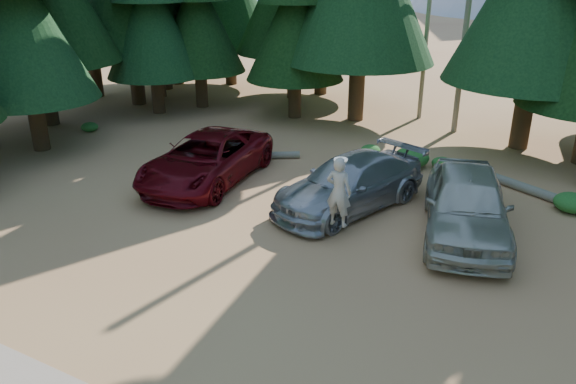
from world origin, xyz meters
The scene contains 16 objects.
ground centered at (0.00, 0.00, 0.00)m, with size 160.00×160.00×0.00m, color #AA6F48.
forest_belt_north centered at (0.00, 15.00, 0.00)m, with size 36.00×7.00×22.00m, color black, non-canonical shape.
forest_belt_west centered at (-15.50, 4.00, 0.00)m, with size 6.00×22.00×22.00m, color black, non-canonical shape.
snag_back centered at (-1.20, 16.00, 5.00)m, with size 0.20×0.20×10.00m, color #686253.
red_pickup centered at (-5.28, 4.42, 0.82)m, with size 2.71×5.89×1.64m, color #5D070F.
silver_minivan_center centered at (-0.16, 4.68, 0.78)m, with size 2.20×5.41×1.57m, color #9B9DA2.
silver_minivan_right centered at (3.34, 4.48, 0.93)m, with size 2.19×5.45×1.86m, color #B9B6A5.
frisbee_player centered at (0.37, 2.56, 1.41)m, with size 0.71×0.47×1.93m.
log_left centered at (-5.17, 7.11, 0.13)m, with size 0.26×0.26×3.70m, color #686253.
log_mid centered at (4.77, 8.36, 0.15)m, with size 0.31×0.31×3.73m, color #686253.
shrub_far_left centered at (-6.78, 6.95, 0.34)m, with size 1.24×1.24×0.68m, color #1C5F21.
shrub_left centered at (-1.32, 9.66, 0.21)m, with size 0.76×0.76×0.42m, color #1C5F21.
shrub_center_left centered at (0.44, 9.19, 0.35)m, with size 1.28×1.28×0.70m, color #1C5F21.
shrub_center_right centered at (1.51, 9.49, 0.21)m, with size 0.76×0.76×0.42m, color #1C5F21.
shrub_right centered at (5.87, 7.59, 0.29)m, with size 1.04×1.04×0.57m, color #1C5F21.
shrub_edge_west centered at (-13.42, 6.90, 0.20)m, with size 0.74×0.74×0.41m, color #1C5F21.
Camera 1 is at (5.62, -10.10, 7.10)m, focal length 35.00 mm.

